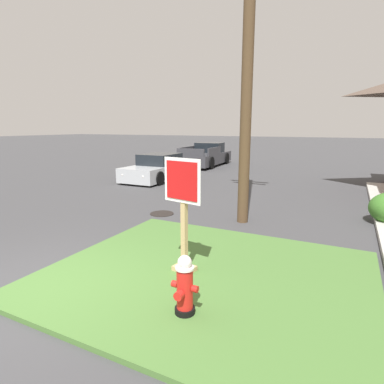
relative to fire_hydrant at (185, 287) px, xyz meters
The scene contains 8 objects.
ground_plane 2.45m from the fire_hydrant, behind, with size 160.00×160.00×0.00m, color #3D3D3F.
grass_corner_patch 1.34m from the fire_hydrant, 100.02° to the left, with size 5.34×4.63×0.08m, color #477033.
fire_hydrant is the anchor object (origin of this frame).
stop_sign 1.40m from the fire_hydrant, 118.51° to the left, with size 0.73×0.34×1.97m.
manhole_cover 5.33m from the fire_hydrant, 125.16° to the left, with size 0.70×0.70×0.02m, color black.
parked_sedan_silver 11.61m from the fire_hydrant, 124.15° to the left, with size 1.94×4.13×1.25m.
pickup_truck_charcoal 17.24m from the fire_hydrant, 113.06° to the left, with size 2.27×5.21×1.48m.
utility_pole 6.68m from the fire_hydrant, 98.22° to the left, with size 1.80×0.29×10.00m.
Camera 1 is at (4.18, -3.00, 2.54)m, focal length 29.72 mm.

